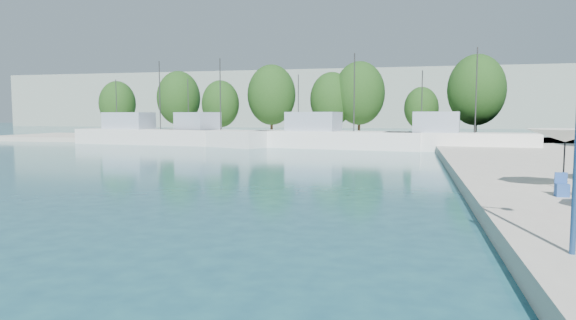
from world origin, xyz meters
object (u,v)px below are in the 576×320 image
(umbrella_white, at_px, (565,136))
(trawler_02, at_px, (209,136))
(trawler_03, at_px, (333,138))
(trawler_04, at_px, (455,140))
(trawler_01, at_px, (145,135))

(umbrella_white, bearing_deg, trawler_02, 130.40)
(trawler_02, bearing_deg, trawler_03, 18.96)
(trawler_02, distance_m, trawler_04, 27.12)
(trawler_02, relative_size, trawler_04, 1.13)
(umbrella_white, bearing_deg, trawler_04, 93.40)
(trawler_01, height_order, trawler_04, same)
(trawler_04, bearing_deg, umbrella_white, -80.51)
(trawler_02, height_order, trawler_03, same)
(trawler_01, distance_m, umbrella_white, 50.43)
(trawler_01, bearing_deg, trawler_03, -0.07)
(umbrella_white, bearing_deg, trawler_01, 137.36)
(trawler_02, xyz_separation_m, trawler_04, (26.85, -3.85, 0.00))
(trawler_02, relative_size, umbrella_white, 5.59)
(trawler_01, distance_m, trawler_02, 8.48)
(trawler_04, distance_m, umbrella_white, 29.88)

